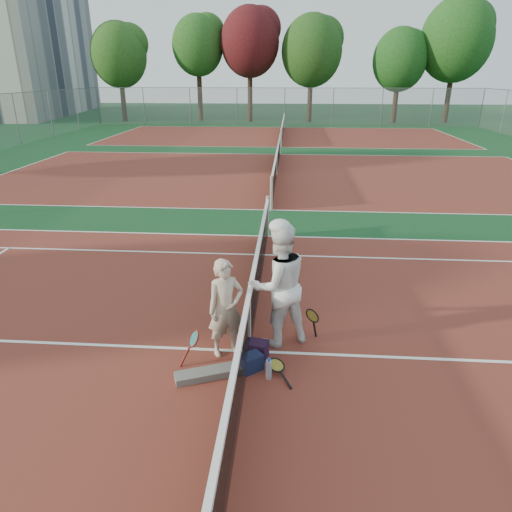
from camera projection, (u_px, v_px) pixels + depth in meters
The scene contains 24 objects.
ground at pixel (249, 351), 7.14m from camera, with size 130.00×130.00×0.00m, color #103B1A.
court_main at pixel (249, 351), 7.14m from camera, with size 23.77×10.97×0.01m, color maroon.
court_far_a at pixel (277, 175), 19.65m from camera, with size 23.77×10.97×0.01m, color maroon.
court_far_b at pixel (283, 136), 32.15m from camera, with size 23.77×10.97×0.01m, color maroon.
net_main at pixel (249, 323), 6.96m from camera, with size 0.10×10.98×1.02m, color black, non-canonical shape.
net_far_a at pixel (277, 163), 19.46m from camera, with size 0.10×10.98×1.02m, color black, non-canonical shape.
net_far_b at pixel (283, 128), 31.96m from camera, with size 0.10×10.98×1.02m, color black, non-canonical shape.
fence_back at pixel (285, 107), 38.08m from camera, with size 32.00×0.06×3.00m, color slate, non-canonical shape.
apartment_block at pixel (16, 38), 47.02m from camera, with size 10.00×22.00×15.00m, color beige.
player_a at pixel (226, 308), 6.84m from camera, with size 0.57×0.37×1.55m, color #C1AD95.
player_b at pixel (279, 285), 7.08m from camera, with size 0.97×0.76×2.00m, color white.
racket_red at pixel (194, 347), 6.78m from camera, with size 0.32×0.27×0.54m, color maroon, non-canonical shape.
racket_black_held at pixel (312, 325), 7.35m from camera, with size 0.22×0.27×0.58m, color black, non-canonical shape.
racket_spare at pixel (276, 367), 6.64m from camera, with size 0.59×0.27×0.15m, color black, non-canonical shape.
sports_bag_navy at pixel (251, 363), 6.65m from camera, with size 0.32×0.22×0.26m, color #111733.
sports_bag_purple at pixel (256, 350), 6.95m from camera, with size 0.34×0.24×0.28m, color black.
net_cover_canvas at pixel (211, 373), 6.54m from camera, with size 1.04×0.24×0.11m, color #615D58.
water_bottle at pixel (269, 370), 6.46m from camera, with size 0.09×0.09×0.30m, color #C9E0FF.
tree_back_0 at pixel (119, 55), 40.22m from camera, with size 4.86×4.86×8.41m.
tree_back_1 at pixel (198, 46), 40.32m from camera, with size 4.52×4.52×9.01m.
tree_back_maroon at pixel (250, 42), 39.66m from camera, with size 5.12×5.12×9.59m.
tree_back_3 at pixel (312, 51), 39.48m from camera, with size 5.25×5.25×8.94m.
tree_back_4 at pixel (400, 60), 39.07m from camera, with size 4.57×4.57×7.83m.
tree_back_5 at pixel (456, 40), 38.43m from camera, with size 5.97×5.97×10.16m.
Camera 1 is at (0.55, -6.05, 4.04)m, focal length 32.00 mm.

